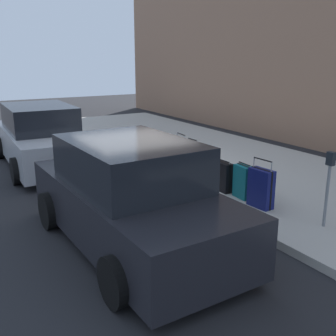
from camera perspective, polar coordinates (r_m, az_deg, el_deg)
The scene contains 13 objects.
ground_plane at distance 10.35m, azimuth -4.77°, elevation -0.54°, with size 40.00×40.00×0.00m, color black.
sidewalk_curb at distance 11.60m, azimuth 6.38°, elevation 1.55°, with size 18.00×5.00×0.14m, color #ADA89E.
suitcase_navy_0 at distance 7.64m, azimuth 13.09°, elevation -2.82°, with size 0.50×0.25×0.93m.
suitcase_teal_1 at distance 8.08m, azimuth 10.70°, elevation -1.93°, with size 0.42×0.26×0.72m.
suitcase_black_2 at distance 8.44m, azimuth 7.70°, elevation -1.19°, with size 0.51×0.19×0.67m.
suitcase_maroon_3 at distance 8.95m, azimuth 5.79°, elevation -0.13°, with size 0.48×0.22×0.86m.
suitcase_olive_4 at distance 9.32m, azimuth 3.45°, elevation 0.81°, with size 0.39×0.26×0.91m.
suitcase_silver_5 at distance 9.76m, azimuth 1.85°, elevation 1.30°, with size 0.46×0.28×0.95m.
fire_hydrant at distance 10.55m, azimuth -0.82°, elevation 2.82°, with size 0.39×0.21×0.76m.
bollard_post at distance 11.06m, azimuth -3.30°, elevation 3.59°, with size 0.14×0.14×0.86m, color #333338.
parking_meter at distance 6.95m, azimuth 21.88°, elevation -1.41°, with size 0.12×0.09×1.27m.
parked_car_charcoal_0 at distance 6.16m, azimuth -5.32°, elevation -4.28°, with size 4.33×2.09×1.68m.
parked_car_silver_1 at distance 11.26m, azimuth -17.64°, elevation 4.10°, with size 4.62×2.09×1.64m.
Camera 1 is at (-8.95, 4.33, 2.86)m, focal length 42.85 mm.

